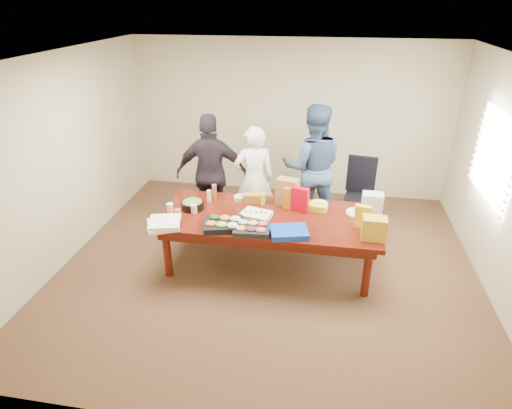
% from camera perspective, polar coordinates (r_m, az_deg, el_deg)
% --- Properties ---
extents(floor, '(5.50, 5.00, 0.02)m').
position_cam_1_polar(floor, '(5.85, 1.67, -8.15)').
color(floor, '#47301E').
rests_on(floor, ground).
extents(ceiling, '(5.50, 5.00, 0.02)m').
position_cam_1_polar(ceiling, '(4.85, 2.12, 19.30)').
color(ceiling, white).
rests_on(ceiling, wall_back).
extents(wall_back, '(5.50, 0.04, 2.70)m').
position_cam_1_polar(wall_back, '(7.56, 4.54, 11.35)').
color(wall_back, beige).
rests_on(wall_back, floor).
extents(wall_front, '(5.50, 0.04, 2.70)m').
position_cam_1_polar(wall_front, '(3.07, -4.77, -13.43)').
color(wall_front, beige).
rests_on(wall_front, floor).
extents(wall_left, '(0.04, 5.00, 2.70)m').
position_cam_1_polar(wall_left, '(6.17, -24.44, 5.50)').
color(wall_left, beige).
rests_on(wall_left, floor).
extents(wall_right, '(0.04, 5.00, 2.70)m').
position_cam_1_polar(wall_right, '(5.58, 31.12, 1.87)').
color(wall_right, beige).
rests_on(wall_right, floor).
extents(window_panel, '(0.03, 1.40, 1.10)m').
position_cam_1_polar(window_panel, '(6.04, 29.39, 5.53)').
color(window_panel, white).
rests_on(window_panel, wall_right).
extents(window_blinds, '(0.04, 1.36, 1.00)m').
position_cam_1_polar(window_blinds, '(6.03, 29.04, 5.57)').
color(window_blinds, beige).
rests_on(window_blinds, wall_right).
extents(conference_table, '(2.80, 1.20, 0.75)m').
position_cam_1_polar(conference_table, '(5.64, 1.73, -4.94)').
color(conference_table, '#4C1C0F').
rests_on(conference_table, floor).
extents(office_chair, '(0.62, 0.62, 1.06)m').
position_cam_1_polar(office_chair, '(6.68, 13.85, 1.04)').
color(office_chair, black).
rests_on(office_chair, floor).
extents(person_center, '(0.69, 0.56, 1.65)m').
position_cam_1_polar(person_center, '(6.32, -0.27, 3.31)').
color(person_center, white).
rests_on(person_center, floor).
extents(person_right, '(1.00, 0.81, 1.93)m').
position_cam_1_polar(person_right, '(6.49, 7.61, 5.00)').
color(person_right, '#37547A').
rests_on(person_right, floor).
extents(person_left, '(1.11, 0.58, 1.81)m').
position_cam_1_polar(person_left, '(6.37, -5.98, 4.11)').
color(person_left, black).
rests_on(person_left, floor).
extents(veggie_tray, '(0.56, 0.49, 0.07)m').
position_cam_1_polar(veggie_tray, '(5.20, -4.41, -2.71)').
color(veggie_tray, black).
rests_on(veggie_tray, conference_table).
extents(fruit_tray, '(0.45, 0.37, 0.07)m').
position_cam_1_polar(fruit_tray, '(5.09, -0.57, -3.35)').
color(fruit_tray, black).
rests_on(fruit_tray, conference_table).
extents(sheet_cake, '(0.42, 0.36, 0.06)m').
position_cam_1_polar(sheet_cake, '(5.41, 0.01, -1.41)').
color(sheet_cake, white).
rests_on(sheet_cake, conference_table).
extents(salad_bowl, '(0.33, 0.33, 0.10)m').
position_cam_1_polar(salad_bowl, '(5.69, -8.53, -0.06)').
color(salad_bowl, black).
rests_on(salad_bowl, conference_table).
extents(chip_bag_blue, '(0.51, 0.43, 0.07)m').
position_cam_1_polar(chip_bag_blue, '(5.05, 4.48, -3.72)').
color(chip_bag_blue, '#0F3FB0').
rests_on(chip_bag_blue, conference_table).
extents(chip_bag_red, '(0.24, 0.16, 0.33)m').
position_cam_1_polar(chip_bag_red, '(5.54, 5.95, 0.67)').
color(chip_bag_red, '#BD0014').
rests_on(chip_bag_red, conference_table).
extents(chip_bag_yellow, '(0.20, 0.11, 0.29)m').
position_cam_1_polar(chip_bag_yellow, '(5.29, 14.15, -1.61)').
color(chip_bag_yellow, gold).
rests_on(chip_bag_yellow, conference_table).
extents(chip_bag_orange, '(0.21, 0.13, 0.30)m').
position_cam_1_polar(chip_bag_orange, '(5.60, 4.73, 0.82)').
color(chip_bag_orange, '#C76B0D').
rests_on(chip_bag_orange, conference_table).
extents(mayo_jar, '(0.12, 0.12, 0.15)m').
position_cam_1_polar(mayo_jar, '(5.79, 4.12, 0.97)').
color(mayo_jar, white).
rests_on(mayo_jar, conference_table).
extents(mustard_bottle, '(0.07, 0.07, 0.17)m').
position_cam_1_polar(mustard_bottle, '(5.72, 0.96, 0.74)').
color(mustard_bottle, yellow).
rests_on(mustard_bottle, conference_table).
extents(dressing_bottle, '(0.07, 0.07, 0.20)m').
position_cam_1_polar(dressing_bottle, '(5.93, -5.63, 1.78)').
color(dressing_bottle, brown).
rests_on(dressing_bottle, conference_table).
extents(ranch_bottle, '(0.07, 0.07, 0.16)m').
position_cam_1_polar(ranch_bottle, '(5.84, -6.35, 1.15)').
color(ranch_bottle, white).
rests_on(ranch_bottle, conference_table).
extents(banana_bunch, '(0.28, 0.19, 0.09)m').
position_cam_1_polar(banana_bunch, '(5.64, 8.25, -0.39)').
color(banana_bunch, yellow).
rests_on(banana_bunch, conference_table).
extents(bread_loaf, '(0.31, 0.16, 0.12)m').
position_cam_1_polar(bread_loaf, '(5.79, -0.19, 0.88)').
color(bread_loaf, '#A56E24').
rests_on(bread_loaf, conference_table).
extents(kraft_bag, '(0.31, 0.23, 0.37)m').
position_cam_1_polar(kraft_bag, '(5.70, 4.23, 1.72)').
color(kraft_bag, olive).
rests_on(kraft_bag, conference_table).
extents(red_cup, '(0.10, 0.10, 0.12)m').
position_cam_1_polar(red_cup, '(5.48, -10.46, -1.21)').
color(red_cup, red).
rests_on(red_cup, conference_table).
extents(clear_cup_a, '(0.10, 0.10, 0.12)m').
position_cam_1_polar(clear_cup_a, '(5.57, -8.36, -0.58)').
color(clear_cup_a, silver).
rests_on(clear_cup_a, conference_table).
extents(clear_cup_b, '(0.10, 0.10, 0.11)m').
position_cam_1_polar(clear_cup_b, '(5.66, -11.49, -0.40)').
color(clear_cup_b, white).
rests_on(clear_cup_b, conference_table).
extents(pizza_box_lower, '(0.50, 0.50, 0.04)m').
position_cam_1_polar(pizza_box_lower, '(5.33, -12.37, -2.71)').
color(pizza_box_lower, silver).
rests_on(pizza_box_lower, conference_table).
extents(pizza_box_upper, '(0.45, 0.45, 0.04)m').
position_cam_1_polar(pizza_box_upper, '(5.30, -12.20, -2.34)').
color(pizza_box_upper, white).
rests_on(pizza_box_upper, pizza_box_lower).
extents(plate_a, '(0.32, 0.32, 0.02)m').
position_cam_1_polar(plate_a, '(5.68, 13.42, -1.06)').
color(plate_a, white).
rests_on(plate_a, conference_table).
extents(plate_b, '(0.25, 0.25, 0.01)m').
position_cam_1_polar(plate_b, '(5.83, 8.50, 0.16)').
color(plate_b, white).
rests_on(plate_b, conference_table).
extents(dip_bowl_a, '(0.19, 0.19, 0.06)m').
position_cam_1_polar(dip_bowl_a, '(5.70, 5.57, -0.07)').
color(dip_bowl_a, beige).
rests_on(dip_bowl_a, conference_table).
extents(dip_bowl_b, '(0.19, 0.19, 0.07)m').
position_cam_1_polar(dip_bowl_b, '(5.86, -2.21, 0.87)').
color(dip_bowl_b, beige).
rests_on(dip_bowl_b, conference_table).
extents(grocery_bag_white, '(0.27, 0.20, 0.28)m').
position_cam_1_polar(grocery_bag_white, '(5.66, 15.37, 0.12)').
color(grocery_bag_white, silver).
rests_on(grocery_bag_white, conference_table).
extents(grocery_bag_yellow, '(0.28, 0.20, 0.28)m').
position_cam_1_polar(grocery_bag_yellow, '(5.08, 15.59, -3.12)').
color(grocery_bag_yellow, gold).
rests_on(grocery_bag_yellow, conference_table).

